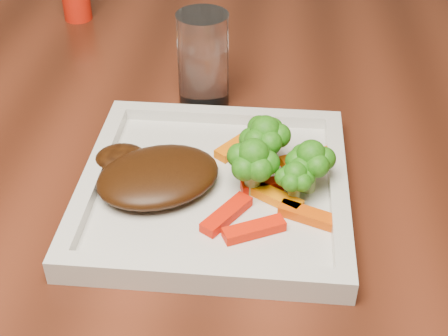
# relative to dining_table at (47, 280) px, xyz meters

# --- Properties ---
(dining_table) EXTENTS (1.60, 0.90, 0.75)m
(dining_table) POSITION_rel_dining_table_xyz_m (0.00, 0.00, 0.00)
(dining_table) COLOR #512112
(dining_table) RESTS_ON floor
(plate) EXTENTS (0.27, 0.27, 0.01)m
(plate) POSITION_rel_dining_table_xyz_m (0.31, -0.20, 0.38)
(plate) COLOR silver
(plate) RESTS_ON dining_table
(steak) EXTENTS (0.16, 0.15, 0.03)m
(steak) POSITION_rel_dining_table_xyz_m (0.25, -0.20, 0.40)
(steak) COLOR #381A08
(steak) RESTS_ON plate
(broccoli_0) EXTENTS (0.08, 0.08, 0.07)m
(broccoli_0) POSITION_rel_dining_table_xyz_m (0.36, -0.16, 0.42)
(broccoli_0) COLOR #2B5C0F
(broccoli_0) RESTS_ON plate
(broccoli_1) EXTENTS (0.07, 0.07, 0.06)m
(broccoli_1) POSITION_rel_dining_table_xyz_m (0.41, -0.19, 0.42)
(broccoli_1) COLOR #156911
(broccoli_1) RESTS_ON plate
(broccoli_2) EXTENTS (0.05, 0.05, 0.06)m
(broccoli_2) POSITION_rel_dining_table_xyz_m (0.39, -0.21, 0.42)
(broccoli_2) COLOR #1F7213
(broccoli_2) RESTS_ON plate
(broccoli_3) EXTENTS (0.08, 0.08, 0.06)m
(broccoli_3) POSITION_rel_dining_table_xyz_m (0.35, -0.20, 0.42)
(broccoli_3) COLOR #196010
(broccoli_3) RESTS_ON plate
(carrot_0) EXTENTS (0.06, 0.04, 0.01)m
(carrot_0) POSITION_rel_dining_table_xyz_m (0.35, -0.26, 0.39)
(carrot_0) COLOR red
(carrot_0) RESTS_ON plate
(carrot_1) EXTENTS (0.06, 0.04, 0.01)m
(carrot_1) POSITION_rel_dining_table_xyz_m (0.41, -0.24, 0.39)
(carrot_1) COLOR #CD4403
(carrot_1) RESTS_ON plate
(carrot_2) EXTENTS (0.05, 0.06, 0.01)m
(carrot_2) POSITION_rel_dining_table_xyz_m (0.33, -0.24, 0.39)
(carrot_2) COLOR red
(carrot_2) RESTS_ON plate
(carrot_3) EXTENTS (0.06, 0.04, 0.01)m
(carrot_3) POSITION_rel_dining_table_xyz_m (0.41, -0.15, 0.39)
(carrot_3) COLOR #D05203
(carrot_3) RESTS_ON plate
(carrot_4) EXTENTS (0.05, 0.06, 0.01)m
(carrot_4) POSITION_rel_dining_table_xyz_m (0.33, -0.13, 0.39)
(carrot_4) COLOR #E86403
(carrot_4) RESTS_ON plate
(carrot_5) EXTENTS (0.06, 0.04, 0.01)m
(carrot_5) POSITION_rel_dining_table_xyz_m (0.37, -0.21, 0.39)
(carrot_5) COLOR orange
(carrot_5) RESTS_ON plate
(carrot_6) EXTENTS (0.05, 0.03, 0.01)m
(carrot_6) POSITION_rel_dining_table_xyz_m (0.36, -0.20, 0.39)
(carrot_6) COLOR red
(carrot_6) RESTS_ON plate
(drinking_glass) EXTENTS (0.07, 0.07, 0.12)m
(drinking_glass) POSITION_rel_dining_table_xyz_m (0.28, -0.01, 0.44)
(drinking_glass) COLOR silver
(drinking_glass) RESTS_ON dining_table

